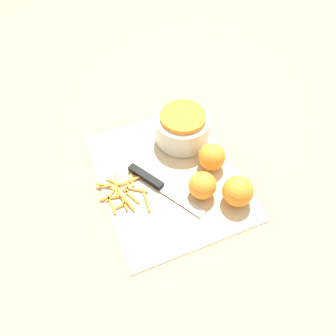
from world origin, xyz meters
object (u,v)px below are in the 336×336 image
at_px(knife, 152,181).
at_px(orange_back, 212,157).
at_px(orange_left, 202,185).
at_px(orange_right, 238,191).
at_px(bowl_speckled, 182,127).

height_order(knife, orange_back, orange_back).
distance_m(orange_left, orange_right, 0.09).
bearing_deg(orange_back, bowl_speckled, -166.17).
distance_m(orange_left, orange_back, 0.10).
distance_m(knife, orange_back, 0.17).
height_order(knife, orange_right, orange_right).
height_order(bowl_speckled, orange_left, bowl_speckled).
bearing_deg(orange_right, orange_back, -175.99).
bearing_deg(orange_right, bowl_speckled, -171.00).
bearing_deg(knife, bowl_speckled, 100.58).
xyz_separation_m(orange_left, orange_back, (-0.07, 0.06, 0.00)).
bearing_deg(orange_left, orange_back, 139.21).
distance_m(orange_right, orange_back, 0.12).
xyz_separation_m(bowl_speckled, orange_back, (0.12, 0.03, -0.01)).
distance_m(knife, orange_right, 0.22).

